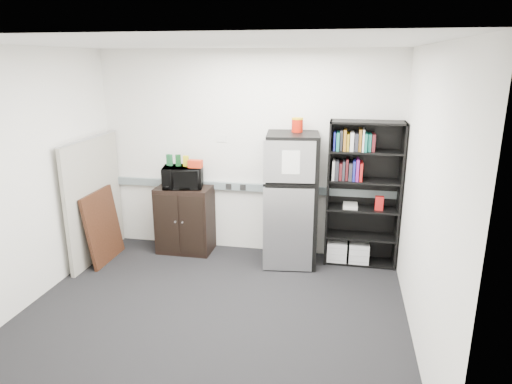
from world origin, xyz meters
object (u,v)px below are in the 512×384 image
cabinet (185,219)px  microwave (183,177)px  bookshelf (361,191)px  cubicle_partition (94,199)px  refrigerator (291,200)px

cabinet → microwave: bearing=-90.0°
bookshelf → cabinet: size_ratio=2.02×
cabinet → microwave: size_ratio=1.78×
bookshelf → cabinet: bearing=-178.4°
cubicle_partition → microwave: (1.08, 0.40, 0.25)m
cabinet → refrigerator: (1.47, -0.08, 0.39)m
cubicle_partition → microwave: size_ratio=3.14×
microwave → refrigerator: refrigerator is taller
bookshelf → refrigerator: size_ratio=1.09×
bookshelf → cubicle_partition: (-3.41, -0.49, -0.16)m
cubicle_partition → cabinet: size_ratio=1.77×
bookshelf → cabinet: bookshelf is taller
refrigerator → microwave: bearing=170.8°
cubicle_partition → refrigerator: bearing=7.6°
cabinet → microwave: 0.60m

